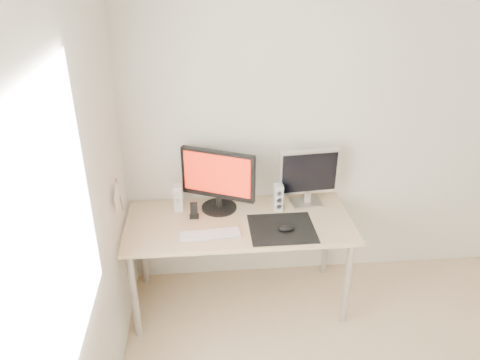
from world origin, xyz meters
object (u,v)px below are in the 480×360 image
second_monitor (309,175)px  keyboard (210,234)px  mouse (286,228)px  phone_dock (194,213)px  speaker_left (178,198)px  speaker_right (278,197)px  desk (239,230)px  main_monitor (218,178)px

second_monitor → keyboard: bearing=-153.5°
mouse → phone_dock: size_ratio=0.84×
speaker_left → speaker_right: same height
speaker_left → phone_dock: (0.11, -0.11, -0.06)m
second_monitor → desk: bearing=-159.3°
speaker_left → mouse: bearing=-25.3°
speaker_left → desk: bearing=-23.4°
speaker_left → speaker_right: size_ratio=1.00×
second_monitor → phone_dock: 0.88m
mouse → main_monitor: main_monitor is taller
desk → second_monitor: (0.53, 0.20, 0.32)m
desk → main_monitor: bearing=128.0°
mouse → speaker_right: speaker_right is taller
main_monitor → keyboard: main_monitor is taller
desk → speaker_left: 0.50m
speaker_right → desk: bearing=-156.5°
mouse → second_monitor: size_ratio=0.22×
main_monitor → phone_dock: (-0.18, -0.10, -0.22)m
speaker_right → keyboard: speaker_right is taller
main_monitor → speaker_right: (0.43, -0.04, -0.15)m
desk → keyboard: bearing=-141.2°
phone_dock → speaker_left: bearing=134.7°
desk → phone_dock: 0.34m
desk → speaker_right: bearing=23.5°
mouse → speaker_right: bearing=91.4°
main_monitor → keyboard: 0.43m
second_monitor → speaker_left: size_ratio=2.25×
mouse → main_monitor: size_ratio=0.19×
desk → speaker_right: (0.30, 0.13, 0.18)m
mouse → phone_dock: 0.66m
main_monitor → phone_dock: size_ratio=4.30×
desk → speaker_left: speaker_left is taller
mouse → speaker_right: 0.30m
mouse → second_monitor: bearing=58.3°
keyboard → phone_dock: bearing=113.7°
desk → second_monitor: bearing=20.7°
speaker_right → main_monitor: bearing=174.3°
mouse → main_monitor: (-0.44, 0.33, 0.23)m
speaker_right → phone_dock: speaker_right is taller
mouse → speaker_right: (-0.01, 0.29, 0.08)m
second_monitor → keyboard: 0.86m
mouse → second_monitor: 0.48m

